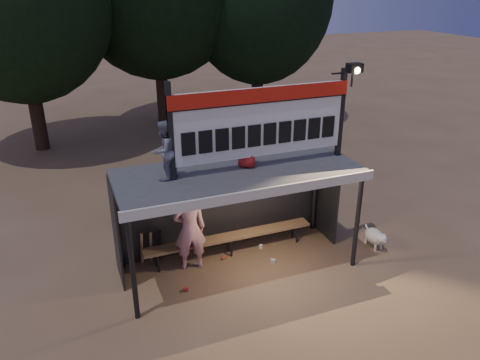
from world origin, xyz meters
name	(u,v)px	position (x,y,z in m)	size (l,w,h in m)	color
ground	(238,266)	(0.00, 0.00, 0.00)	(80.00, 80.00, 0.00)	brown
player	(190,229)	(-0.98, 0.35, 0.96)	(0.70, 0.46, 1.92)	silver
child_a	(164,151)	(-1.48, 0.08, 2.90)	(0.57, 0.44, 1.16)	slate
child_b	(247,143)	(0.24, 0.10, 2.83)	(0.50, 0.32, 1.02)	#A61B19
dugout_shelter	(234,186)	(0.00, 0.24, 1.85)	(5.10, 2.08, 2.32)	#3B3A3D
scoreboard_assembly	(264,119)	(0.56, -0.01, 3.32)	(4.10, 0.27, 1.99)	black
bench	(230,237)	(0.00, 0.55, 0.43)	(4.00, 0.35, 0.48)	brown
dog	(375,237)	(3.32, -0.44, 0.28)	(0.36, 0.81, 0.49)	beige
bats	(151,247)	(-1.77, 0.82, 0.43)	(0.47, 0.33, 0.84)	#A3774C
litter	(230,263)	(-0.15, 0.12, 0.04)	(2.23, 1.06, 0.08)	#A9281D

